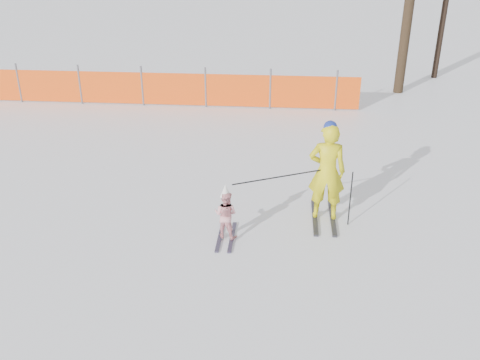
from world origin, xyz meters
name	(u,v)px	position (x,y,z in m)	size (l,w,h in m)	color
ground	(238,242)	(0.00, 0.00, 0.00)	(120.00, 120.00, 0.00)	white
adult	(327,171)	(1.58, 1.02, 1.00)	(0.72, 1.41, 1.99)	black
child	(226,214)	(-0.22, 0.14, 0.49)	(0.52, 1.04, 1.08)	black
ski_poles	(306,186)	(1.20, 0.67, 0.86)	(2.16, 0.79, 1.09)	black
safety_fence	(121,88)	(-4.37, 7.85, 0.56)	(14.75, 0.06, 1.25)	#595960
tree_trunks	(420,5)	(5.07, 10.64, 2.80)	(1.97, 2.38, 5.76)	#312315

